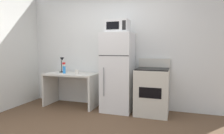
{
  "coord_description": "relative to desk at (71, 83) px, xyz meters",
  "views": [
    {
      "loc": [
        1.27,
        -2.58,
        1.32
      ],
      "look_at": [
        0.05,
        1.1,
        0.95
      ],
      "focal_mm": 31.62,
      "sensor_mm": 36.0,
      "label": 1
    }
  ],
  "objects": [
    {
      "name": "coffee_mug",
      "position": [
        0.19,
        -0.08,
        0.27
      ],
      "size": [
        0.08,
        0.08,
        0.09
      ],
      "primitive_type": "cylinder",
      "color": "white",
      "rests_on": "desk"
    },
    {
      "name": "refrigerator",
      "position": [
        1.1,
        0.0,
        0.29
      ],
      "size": [
        0.62,
        0.61,
        1.63
      ],
      "color": "white",
      "rests_on": "ground"
    },
    {
      "name": "microwave",
      "position": [
        1.1,
        -0.02,
        1.24
      ],
      "size": [
        0.46,
        0.35,
        0.26
      ],
      "color": "silver",
      "rests_on": "refrigerator"
    },
    {
      "name": "desk_lamp",
      "position": [
        -0.28,
        0.07,
        0.47
      ],
      "size": [
        0.14,
        0.12,
        0.35
      ],
      "color": "black",
      "rests_on": "desk"
    },
    {
      "name": "desk",
      "position": [
        0.0,
        0.0,
        0.0
      ],
      "size": [
        1.17,
        0.59,
        0.75
      ],
      "color": "silver",
      "rests_on": "ground"
    },
    {
      "name": "oven_range",
      "position": [
        1.81,
        0.0,
        -0.06
      ],
      "size": [
        0.64,
        0.61,
        1.1
      ],
      "color": "beige",
      "rests_on": "ground"
    },
    {
      "name": "spray_bottle",
      "position": [
        -0.14,
        -0.07,
        0.32
      ],
      "size": [
        0.06,
        0.06,
        0.25
      ],
      "color": "#2D8CEA",
      "rests_on": "desk"
    },
    {
      "name": "wall_back_white",
      "position": [
        1.0,
        0.37,
        0.78
      ],
      "size": [
        5.0,
        0.1,
        2.6
      ],
      "primitive_type": "cube",
      "color": "silver",
      "rests_on": "ground"
    }
  ]
}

